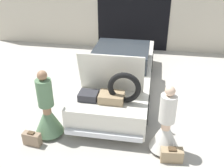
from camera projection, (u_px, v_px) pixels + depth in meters
ground_plane at (119, 90)px, 7.79m from camera, size 40.00×40.00×0.00m
garage_wall_back at (133, 14)px, 10.23m from camera, size 12.00×0.14×2.80m
car at (120, 73)px, 7.51m from camera, size 1.81×4.88×1.75m
person_left at (47, 113)px, 5.76m from camera, size 0.64×0.64×1.61m
person_right at (166, 129)px, 5.32m from camera, size 0.63×0.63×1.53m
suitcase_beside_left_person at (32, 139)px, 5.64m from camera, size 0.40×0.20×0.33m
suitcase_beside_right_person at (172, 155)px, 5.23m from camera, size 0.46×0.25×0.31m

